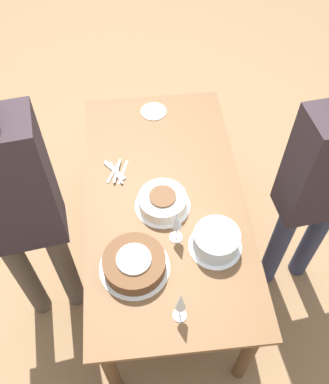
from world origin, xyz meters
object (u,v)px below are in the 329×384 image
cake_front_chocolate (134,264)px  wine_glass_far (177,221)px  person_watching (324,183)px  wine_glass_near (182,302)px  person_cutting (13,207)px  cake_center_white (163,201)px  cake_back_decorated (216,241)px

cake_front_chocolate → wine_glass_far: wine_glass_far is taller
cake_front_chocolate → person_watching: person_watching is taller
wine_glass_near → wine_glass_far: same height
wine_glass_near → person_watching: 0.92m
wine_glass_far → person_watching: 0.75m
cake_front_chocolate → person_cutting: bearing=-111.5°
person_cutting → cake_center_white: bearing=3.9°
cake_center_white → person_cutting: 0.74m
cake_center_white → wine_glass_far: bearing=13.2°
cake_back_decorated → person_cutting: bearing=-97.9°
wine_glass_far → person_cutting: 0.74m
cake_center_white → person_watching: (0.09, 0.79, 0.16)m
cake_back_decorated → person_watching: bearing=108.4°
cake_center_white → wine_glass_near: (0.60, 0.02, 0.11)m
cake_front_chocolate → wine_glass_near: 0.33m
cake_front_chocolate → cake_back_decorated: size_ratio=1.28×
wine_glass_near → person_cutting: (-0.45, -0.70, 0.15)m
cake_center_white → cake_front_chocolate: size_ratio=0.87×
wine_glass_far → person_watching: (-0.11, 0.74, 0.05)m
cake_front_chocolate → person_watching: 1.00m
cake_center_white → person_watching: bearing=83.7°
cake_center_white → cake_back_decorated: bearing=40.6°
cake_front_chocolate → person_cutting: person_cutting is taller
wine_glass_near → cake_front_chocolate: bearing=-143.6°
wine_glass_near → wine_glass_far: size_ratio=1.00×
cake_back_decorated → person_watching: (-0.18, 0.55, 0.14)m
person_watching → cake_center_white: bearing=-12.8°
person_cutting → cake_front_chocolate: bearing=-29.6°
wine_glass_near → person_watching: size_ratio=0.14×
cake_center_white → wine_glass_near: size_ratio=1.28×
wine_glass_far → person_watching: bearing=98.7°
cake_front_chocolate → person_watching: (-0.26, 0.95, 0.16)m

